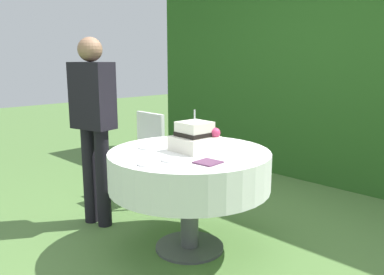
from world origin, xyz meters
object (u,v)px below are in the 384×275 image
object	(u,v)px
serving_plate_left	(148,147)
standing_person	(93,119)
serving_plate_near	(147,164)
napkin_stack	(208,162)
cake_table	(189,170)
wedding_cake	(195,138)
serving_plate_right	(171,160)
serving_plate_far	(180,138)
garden_chair	(143,148)

from	to	relation	value
serving_plate_left	standing_person	bearing A→B (deg)	-171.78
serving_plate_near	napkin_stack	xyz separation A→B (m)	(0.25, 0.31, -0.00)
cake_table	wedding_cake	bearing A→B (deg)	62.66
serving_plate_right	napkin_stack	distance (m)	0.25
serving_plate_near	serving_plate_left	world-z (taller)	same
serving_plate_right	napkin_stack	size ratio (longest dim) A/B	0.81
wedding_cake	serving_plate_right	bearing A→B (deg)	-74.43
serving_plate_far	standing_person	xyz separation A→B (m)	(-0.51, -0.52, 0.16)
serving_plate_near	serving_plate_right	distance (m)	0.18
serving_plate_near	garden_chair	xyz separation A→B (m)	(-1.16, 0.87, -0.23)
serving_plate_far	serving_plate_left	distance (m)	0.44
serving_plate_right	garden_chair	world-z (taller)	garden_chair
napkin_stack	garden_chair	world-z (taller)	garden_chair
serving_plate_right	standing_person	distance (m)	1.02
serving_plate_near	serving_plate_right	xyz separation A→B (m)	(0.03, 0.17, 0.00)
cake_table	serving_plate_left	distance (m)	0.36
serving_plate_left	napkin_stack	size ratio (longest dim) A/B	0.93
cake_table	serving_plate_far	distance (m)	0.50
serving_plate_near	standing_person	xyz separation A→B (m)	(-0.98, 0.21, 0.16)
standing_person	serving_plate_near	bearing A→B (deg)	-12.24
serving_plate_right	wedding_cake	bearing A→B (deg)	105.57
wedding_cake	serving_plate_far	xyz separation A→B (m)	(-0.41, 0.23, -0.09)
serving_plate_left	garden_chair	world-z (taller)	garden_chair
serving_plate_left	cake_table	bearing A→B (deg)	28.46
serving_plate_left	serving_plate_right	size ratio (longest dim) A/B	1.15
serving_plate_far	serving_plate_near	bearing A→B (deg)	-57.39
serving_plate_near	garden_chair	distance (m)	1.47
serving_plate_near	serving_plate_far	xyz separation A→B (m)	(-0.47, 0.73, 0.00)
napkin_stack	garden_chair	bearing A→B (deg)	158.38
wedding_cake	serving_plate_left	world-z (taller)	wedding_cake
garden_chair	serving_plate_far	bearing A→B (deg)	-11.21
cake_table	garden_chair	distance (m)	1.17
serving_plate_right	cake_table	bearing A→B (deg)	111.21
cake_table	napkin_stack	world-z (taller)	napkin_stack
serving_plate_left	serving_plate_near	bearing A→B (deg)	-39.43
serving_plate_far	napkin_stack	bearing A→B (deg)	-30.55
wedding_cake	standing_person	world-z (taller)	standing_person
cake_table	garden_chair	bearing A→B (deg)	159.32
serving_plate_left	serving_plate_right	world-z (taller)	same
serving_plate_near	garden_chair	world-z (taller)	garden_chair
wedding_cake	standing_person	xyz separation A→B (m)	(-0.92, -0.28, 0.07)
wedding_cake	serving_plate_right	world-z (taller)	wedding_cake
serving_plate_far	serving_plate_left	size ratio (longest dim) A/B	0.84
serving_plate_right	standing_person	xyz separation A→B (m)	(-1.01, 0.04, 0.16)
serving_plate_near	serving_plate_left	distance (m)	0.47
serving_plate_near	standing_person	bearing A→B (deg)	167.76
cake_table	wedding_cake	xyz separation A→B (m)	(0.02, 0.04, 0.24)
serving_plate_right	serving_plate_near	bearing A→B (deg)	-101.11
serving_plate_far	standing_person	size ratio (longest dim) A/B	0.07
serving_plate_far	serving_plate_right	size ratio (longest dim) A/B	0.96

